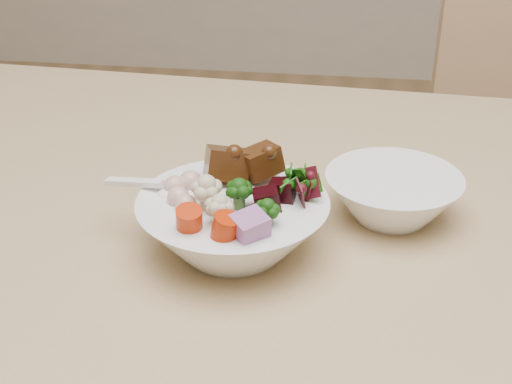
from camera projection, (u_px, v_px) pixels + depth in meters
food_bowl at (235, 221)px, 0.71m from camera, size 0.19×0.19×0.10m
soup_spoon at (163, 191)px, 0.71m from camera, size 0.10×0.04×0.02m
side_bowl at (392, 196)px, 0.77m from camera, size 0.15×0.15×0.05m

